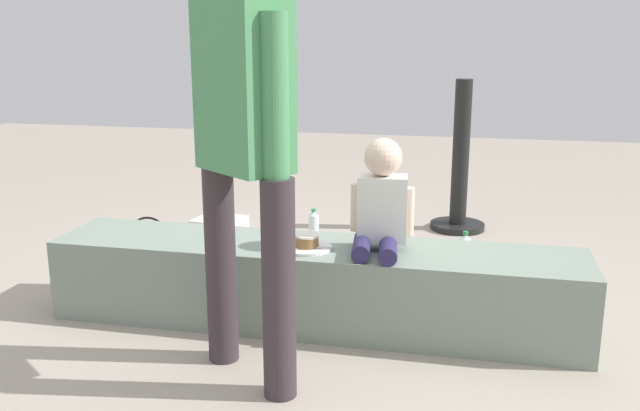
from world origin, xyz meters
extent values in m
plane|color=#A39789|center=(0.00, 0.00, 0.00)|extent=(12.00, 12.00, 0.00)
cube|color=gray|center=(0.00, 0.00, 0.18)|extent=(2.36, 0.45, 0.37)
cylinder|color=#29244F|center=(0.23, -0.09, 0.41)|extent=(0.10, 0.25, 0.08)
cylinder|color=#29244F|center=(0.34, -0.10, 0.41)|extent=(0.10, 0.25, 0.08)
cube|color=white|center=(0.29, 0.02, 0.55)|extent=(0.22, 0.16, 0.28)
sphere|color=beige|center=(0.29, 0.02, 0.77)|extent=(0.16, 0.16, 0.16)
cylinder|color=beige|center=(0.18, 0.03, 0.54)|extent=(0.05, 0.05, 0.21)
cylinder|color=beige|center=(0.41, 0.00, 0.54)|extent=(0.05, 0.05, 0.21)
cylinder|color=#342B2F|center=(0.02, -0.65, 0.40)|extent=(0.12, 0.12, 0.80)
cylinder|color=#342B2F|center=(-0.28, -0.43, 0.40)|extent=(0.12, 0.12, 0.80)
cube|color=#458A53|center=(-0.13, -0.54, 1.11)|extent=(0.40, 0.37, 0.62)
cylinder|color=#458A53|center=(0.02, -0.65, 1.05)|extent=(0.10, 0.10, 0.58)
cylinder|color=#458A53|center=(-0.27, -0.43, 1.05)|extent=(0.10, 0.10, 0.58)
cylinder|color=white|center=(-0.02, -0.06, 0.37)|extent=(0.22, 0.22, 0.01)
cylinder|color=olive|center=(-0.02, -0.06, 0.40)|extent=(0.10, 0.10, 0.05)
cylinder|color=silver|center=(-0.02, -0.06, 0.43)|extent=(0.10, 0.10, 0.01)
cube|color=silver|center=(0.04, -0.07, 0.38)|extent=(0.11, 0.04, 0.00)
cube|color=#B259BF|center=(0.67, 0.42, 0.13)|extent=(0.22, 0.11, 0.26)
torus|color=white|center=(0.62, 0.42, 0.26)|extent=(0.09, 0.01, 0.09)
torus|color=white|center=(0.72, 0.42, 0.26)|extent=(0.09, 0.01, 0.09)
cylinder|color=black|center=(0.59, 1.71, 0.02)|extent=(0.36, 0.36, 0.04)
cylinder|color=black|center=(0.59, 1.71, 0.52)|extent=(0.11, 0.11, 0.95)
cylinder|color=silver|center=(0.65, 0.95, 0.08)|extent=(0.07, 0.07, 0.16)
cone|color=silver|center=(0.65, 0.95, 0.17)|extent=(0.06, 0.06, 0.03)
cylinder|color=#268C3F|center=(0.65, 0.95, 0.19)|extent=(0.03, 0.03, 0.02)
cylinder|color=silver|center=(-0.31, 1.31, 0.07)|extent=(0.07, 0.07, 0.15)
cone|color=silver|center=(-0.31, 1.31, 0.16)|extent=(0.06, 0.06, 0.03)
cylinder|color=#268C3F|center=(-0.31, 1.31, 0.18)|extent=(0.03, 0.03, 0.02)
cylinder|color=red|center=(0.87, 1.02, 0.05)|extent=(0.08, 0.08, 0.09)
cube|color=white|center=(-0.90, 1.18, 0.06)|extent=(0.33, 0.32, 0.13)
cube|color=black|center=(-1.05, 0.51, 0.09)|extent=(0.32, 0.13, 0.19)
torus|color=black|center=(-1.05, 0.51, 0.19)|extent=(0.24, 0.01, 0.24)
camera|label=1|loc=(0.66, -2.83, 1.28)|focal=38.68mm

